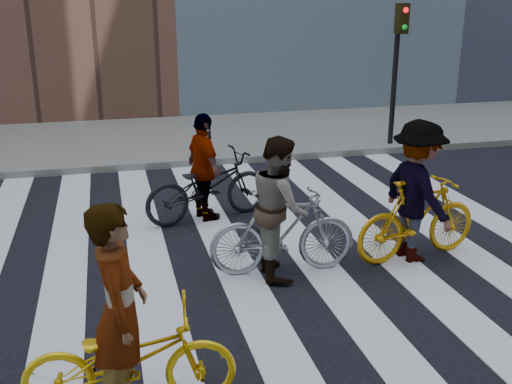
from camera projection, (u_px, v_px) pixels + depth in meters
name	position (u px, v px, depth m)	size (l,w,h in m)	color
ground	(273.00, 261.00, 8.22)	(100.00, 100.00, 0.00)	black
sidewalk_far	(193.00, 137.00, 15.11)	(100.00, 5.00, 0.15)	gray
zebra_crosswalk	(273.00, 260.00, 8.22)	(8.25, 10.00, 0.01)	silver
traffic_signal	(398.00, 52.00, 13.44)	(0.22, 0.42, 3.33)	black
bike_yellow_left	(130.00, 360.00, 5.14)	(0.64, 1.83, 0.96)	yellow
bike_silver_mid	(283.00, 232.00, 7.69)	(0.54, 1.91, 1.15)	#9EA2A7
bike_yellow_right	(418.00, 219.00, 8.14)	(0.54, 1.91, 1.15)	orange
bike_dark_rear	(208.00, 186.00, 9.59)	(0.74, 2.12, 1.11)	black
rider_left	(120.00, 311.00, 4.98)	(0.70, 0.46, 1.91)	slate
rider_mid	(279.00, 207.00, 7.58)	(0.89, 0.69, 1.83)	slate
rider_right	(417.00, 192.00, 8.00)	(1.25, 0.72, 1.94)	slate
rider_rear	(204.00, 168.00, 9.49)	(1.02, 0.42, 1.74)	slate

